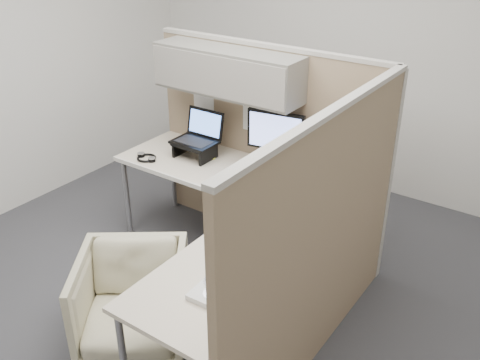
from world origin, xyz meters
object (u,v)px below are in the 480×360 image
Objects in this scene: keyboard at (261,189)px; desk at (233,209)px; monitor_left at (275,136)px; office_chair at (132,296)px.

desk is at bearing -92.31° from keyboard.
keyboard is (0.09, -0.33, -0.26)m from monitor_left.
keyboard is (0.29, 1.02, 0.40)m from office_chair.
office_chair is 1.52m from monitor_left.
office_chair is (-0.24, -0.75, -0.35)m from desk.
monitor_left is (-0.04, 0.60, 0.32)m from desk.
monitor_left is 0.43m from keyboard.
desk is 0.86m from office_chair.
monitor_left is (0.20, 1.35, 0.66)m from office_chair.
office_chair is at bearing -107.54° from desk.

